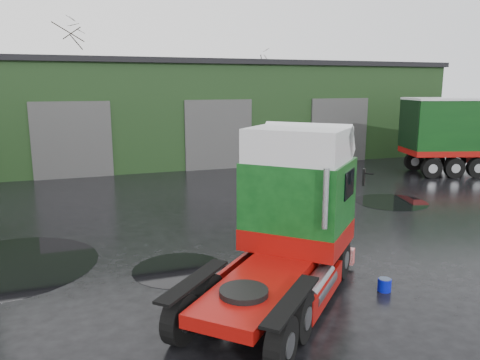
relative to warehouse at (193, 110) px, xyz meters
name	(u,v)px	position (x,y,z in m)	size (l,w,h in m)	color
ground	(295,251)	(-2.00, -20.00, -3.16)	(100.00, 100.00, 0.00)	black
warehouse	(193,110)	(0.00, 0.00, 0.00)	(32.40, 12.40, 6.30)	black
hero_tractor	(273,222)	(-4.06, -23.00, -1.22)	(2.65, 6.24, 3.88)	#0F4616
wash_bucket	(384,285)	(-1.23, -23.22, -3.01)	(0.32, 0.32, 0.30)	#0710A7
tree_back_a	(68,86)	(-8.00, 10.00, 1.59)	(4.40, 4.40, 9.50)	black
tree_back_b	(249,97)	(8.00, 10.00, 0.59)	(4.40, 4.40, 7.50)	black
puddle_0	(180,269)	(-5.54, -20.27, -3.15)	(2.50, 2.50, 0.01)	black
puddle_1	(391,202)	(4.43, -16.11, -3.15)	(2.97, 2.97, 0.01)	black
puddle_2	(6,266)	(-9.94, -18.43, -3.15)	(4.85, 4.85, 0.01)	black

